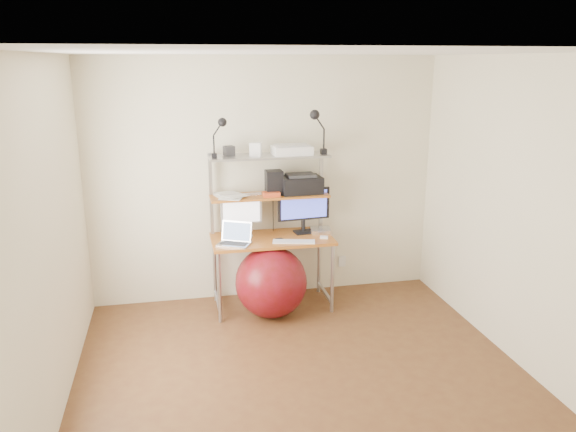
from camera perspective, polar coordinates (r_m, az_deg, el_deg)
The scene contains 20 objects.
room at distance 4.11m, azimuth 1.90°, elevation -1.43°, with size 3.60×3.60×3.60m.
computer_desk at distance 5.60m, azimuth -1.78°, elevation 0.08°, with size 1.20×0.60×1.57m.
wall_outlet at distance 6.26m, azimuth 5.52°, elevation -4.61°, with size 0.08×0.01×0.12m, color white.
monitor_silver at distance 5.63m, azimuth -4.75°, elevation 0.44°, with size 0.42×0.16×0.46m.
monitor_black at distance 5.71m, azimuth 1.62°, elevation 0.97°, with size 0.54×0.17×0.54m.
laptop at distance 5.44m, azimuth -5.36°, elevation -2.35°, with size 0.38×0.35×0.26m.
keyboard at distance 5.46m, azimuth 0.59°, elevation -2.61°, with size 0.41×0.12×0.01m, color white.
mouse at distance 5.59m, azimuth 3.68°, elevation -2.18°, with size 0.08×0.05×0.02m, color white.
mac_mini at distance 5.79m, azimuth 3.32°, elevation -1.44°, with size 0.20×0.20×0.04m, color silver.
phone at distance 5.50m, azimuth -0.78°, elevation -2.49°, with size 0.07×0.13×0.01m, color black.
printer at distance 5.67m, azimuth 1.30°, elevation 3.27°, with size 0.43×0.30×0.20m.
nas_cube at distance 5.61m, azimuth -1.44°, elevation 3.42°, with size 0.16×0.16×0.24m, color black.
red_box at distance 5.54m, azimuth -1.69°, elevation 2.23°, with size 0.16×0.11×0.04m, color #CB4720.
scanner at distance 5.56m, azimuth 0.39°, elevation 6.75°, with size 0.39×0.26×0.10m.
box_white at distance 5.49m, azimuth -3.31°, elevation 6.79°, with size 0.11×0.09×0.13m, color white.
box_grey at distance 5.52m, azimuth -6.02°, elevation 6.60°, with size 0.09×0.09×0.09m, color #313033.
clip_lamp_left at distance 5.36m, azimuth -6.87°, elevation 8.79°, with size 0.15×0.08×0.38m.
clip_lamp_right at distance 5.53m, azimuth 2.93°, elevation 9.52°, with size 0.17×0.10×0.44m.
exercise_ball at distance 5.53m, azimuth -1.73°, elevation -6.73°, with size 0.70×0.70×0.70m, color maroon.
paper_stack at distance 5.56m, azimuth -5.96°, elevation 2.08°, with size 0.35×0.42×0.02m.
Camera 1 is at (-0.94, -3.81, 2.45)m, focal length 35.00 mm.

